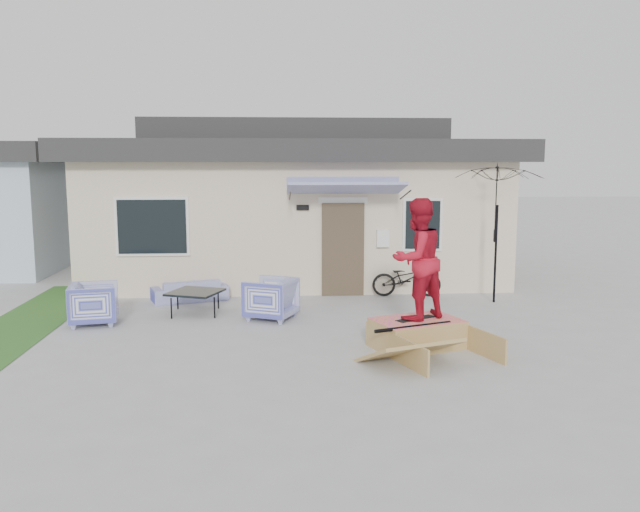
{
  "coord_description": "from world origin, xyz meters",
  "views": [
    {
      "loc": [
        -0.51,
        -9.82,
        3.0
      ],
      "look_at": [
        0.3,
        1.8,
        1.3
      ],
      "focal_mm": 36.23,
      "sensor_mm": 36.0,
      "label": 1
    }
  ],
  "objects": [
    {
      "name": "house",
      "position": [
        0.0,
        7.99,
        1.94
      ],
      "size": [
        10.8,
        8.49,
        4.1
      ],
      "color": "beige",
      "rests_on": "ground"
    },
    {
      "name": "skateboard",
      "position": [
        1.77,
        0.31,
        0.48
      ],
      "size": [
        0.73,
        0.52,
        0.05
      ],
      "primitive_type": "cube",
      "rotation": [
        0.0,
        0.0,
        0.52
      ],
      "color": "black",
      "rests_on": "skate_ramp"
    },
    {
      "name": "grass_strip",
      "position": [
        -5.2,
        2.0,
        0.0
      ],
      "size": [
        1.4,
        8.0,
        0.01
      ],
      "primitive_type": "cube",
      "color": "#2A5A21",
      "rests_on": "ground"
    },
    {
      "name": "patio_umbrella",
      "position": [
        4.19,
        3.54,
        1.75
      ],
      "size": [
        2.37,
        2.29,
        2.2
      ],
      "color": "black",
      "rests_on": "ground"
    },
    {
      "name": "coffee_table",
      "position": [
        -2.11,
        2.91,
        0.23
      ],
      "size": [
        1.19,
        1.19,
        0.46
      ],
      "primitive_type": "cube",
      "rotation": [
        0.0,
        0.0,
        -0.36
      ],
      "color": "black",
      "rests_on": "ground"
    },
    {
      "name": "loveseat",
      "position": [
        -2.38,
        4.13,
        0.31
      ],
      "size": [
        1.67,
        0.99,
        0.63
      ],
      "primitive_type": "imported",
      "rotation": [
        0.0,
        0.0,
        3.49
      ],
      "color": "#373CA7",
      "rests_on": "ground"
    },
    {
      "name": "ground",
      "position": [
        0.0,
        0.0,
        0.0
      ],
      "size": [
        90.0,
        90.0,
        0.0
      ],
      "primitive_type": "plane",
      "color": "#A0A0A0",
      "rests_on": "ground"
    },
    {
      "name": "armchair_right",
      "position": [
        -0.61,
        2.37,
        0.44
      ],
      "size": [
        1.08,
        1.11,
        0.88
      ],
      "primitive_type": "imported",
      "rotation": [
        0.0,
        0.0,
        -1.99
      ],
      "color": "#373CA7",
      "rests_on": "ground"
    },
    {
      "name": "bicycle",
      "position": [
        2.43,
        4.29,
        0.49
      ],
      "size": [
        1.59,
        0.67,
        0.99
      ],
      "primitive_type": "imported",
      "rotation": [
        0.0,
        0.0,
        1.48
      ],
      "color": "black",
      "rests_on": "ground"
    },
    {
      "name": "skater",
      "position": [
        1.77,
        0.31,
        1.48
      ],
      "size": [
        1.2,
        1.12,
        1.96
      ],
      "primitive_type": "imported",
      "rotation": [
        0.0,
        0.0,
        3.67
      ],
      "color": "#AE1225",
      "rests_on": "skateboard"
    },
    {
      "name": "skate_ramp",
      "position": [
        1.78,
        0.26,
        0.23
      ],
      "size": [
        1.91,
        2.18,
        0.46
      ],
      "primitive_type": null,
      "rotation": [
        0.0,
        0.0,
        0.35
      ],
      "color": "#A38149",
      "rests_on": "ground"
    },
    {
      "name": "armchair_left",
      "position": [
        -3.89,
        2.18,
        0.43
      ],
      "size": [
        0.92,
        0.96,
        0.86
      ],
      "primitive_type": "imported",
      "rotation": [
        0.0,
        0.0,
        1.75
      ],
      "color": "#373CA7",
      "rests_on": "ground"
    }
  ]
}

